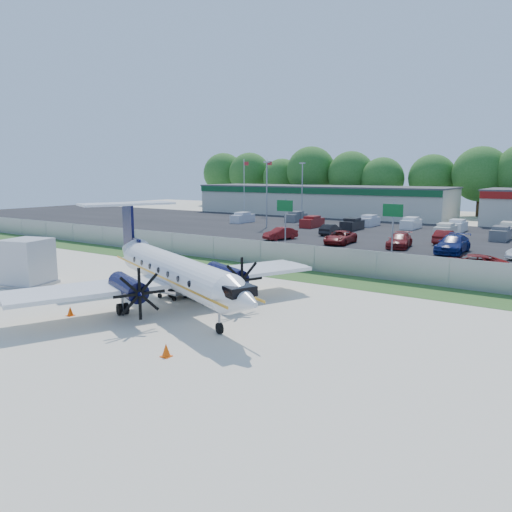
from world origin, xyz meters
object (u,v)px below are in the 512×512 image
Objects in this scene: aircraft at (173,270)px; service_container at (27,264)px; pushback_tug at (193,286)px; baggage_cart_near at (172,291)px.

aircraft reaches higher than service_container.
service_container reaches higher than pushback_tug.
pushback_tug is at bearing 19.01° from service_container.
baggage_cart_near is at bearing 135.06° from aircraft.
pushback_tug is at bearing 105.52° from aircraft.
aircraft is 3.00m from pushback_tug.
service_container reaches higher than baggage_cart_near.
aircraft is 6.57× the size of pushback_tug.
aircraft is at bearing 6.62° from service_container.
baggage_cart_near is (-0.84, -0.97, -0.23)m from pushback_tug.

